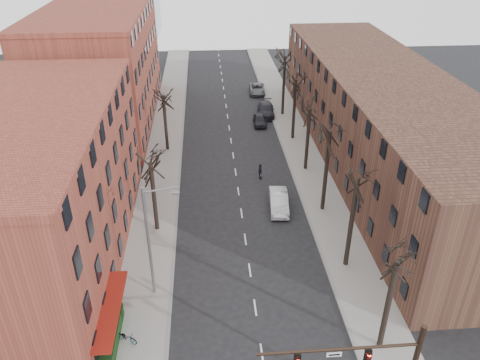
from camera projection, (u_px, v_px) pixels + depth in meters
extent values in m
cube|color=gray|center=(165.00, 146.00, 55.83)|extent=(4.00, 90.00, 0.15)
cube|color=gray|center=(297.00, 141.00, 56.91)|extent=(4.00, 90.00, 0.15)
cube|color=brown|center=(35.00, 193.00, 35.04)|extent=(12.00, 26.00, 12.00)
cube|color=brown|center=(102.00, 69.00, 59.65)|extent=(12.00, 28.00, 14.00)
cube|color=#523426|center=(381.00, 117.00, 50.67)|extent=(12.00, 50.00, 10.00)
cube|color=maroon|center=(116.00, 338.00, 30.66)|extent=(1.20, 7.00, 0.15)
cube|color=black|center=(111.00, 343.00, 29.47)|extent=(0.80, 6.00, 1.00)
cylinder|color=black|center=(339.00, 349.00, 22.46)|extent=(8.00, 0.16, 0.16)
cube|color=black|center=(368.00, 356.00, 22.89)|extent=(0.32, 0.22, 0.95)
cube|color=silver|center=(334.00, 354.00, 22.62)|extent=(0.75, 0.04, 0.28)
cylinder|color=slate|center=(149.00, 244.00, 32.04)|extent=(0.20, 0.20, 9.00)
cylinder|color=slate|center=(160.00, 190.00, 29.99)|extent=(2.39, 0.12, 0.46)
cube|color=slate|center=(176.00, 193.00, 30.20)|extent=(0.50, 0.22, 0.14)
imported|color=silver|center=(279.00, 202.00, 43.74)|extent=(2.02, 4.83, 1.55)
imported|color=black|center=(260.00, 120.00, 61.34)|extent=(1.70, 4.01, 1.35)
imported|color=black|center=(266.00, 110.00, 64.26)|extent=(2.55, 5.49, 1.55)
imported|color=#575B5E|center=(257.00, 89.00, 72.08)|extent=(2.55, 5.08, 1.38)
imported|color=black|center=(260.00, 171.00, 48.70)|extent=(0.61, 1.06, 1.71)
imported|color=gray|center=(127.00, 337.00, 30.02)|extent=(1.62, 1.21, 0.82)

